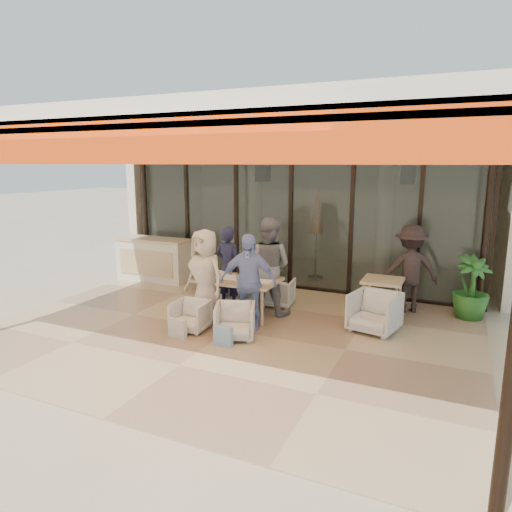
# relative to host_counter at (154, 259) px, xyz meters

# --- Properties ---
(ground) EXTENTS (70.00, 70.00, 0.00)m
(ground) POSITION_rel_host_counter_xyz_m (3.24, -2.30, -0.53)
(ground) COLOR #C6B293
(ground) RESTS_ON ground
(terrace_floor) EXTENTS (8.00, 6.00, 0.01)m
(terrace_floor) POSITION_rel_host_counter_xyz_m (3.24, -2.30, -0.53)
(terrace_floor) COLOR tan
(terrace_floor) RESTS_ON ground
(terrace_structure) EXTENTS (8.00, 6.00, 3.40)m
(terrace_structure) POSITION_rel_host_counter_xyz_m (3.24, -2.56, 2.72)
(terrace_structure) COLOR silver
(terrace_structure) RESTS_ON ground
(glass_storefront) EXTENTS (8.08, 0.10, 3.20)m
(glass_storefront) POSITION_rel_host_counter_xyz_m (3.24, 0.70, 1.07)
(glass_storefront) COLOR #9EADA3
(glass_storefront) RESTS_ON ground
(interior_block) EXTENTS (9.05, 3.62, 3.52)m
(interior_block) POSITION_rel_host_counter_xyz_m (3.25, 3.02, 1.70)
(interior_block) COLOR silver
(interior_block) RESTS_ON ground
(host_counter) EXTENTS (1.85, 0.65, 1.04)m
(host_counter) POSITION_rel_host_counter_xyz_m (0.00, 0.00, 0.00)
(host_counter) COLOR silver
(host_counter) RESTS_ON ground
(dining_table) EXTENTS (1.50, 0.90, 0.93)m
(dining_table) POSITION_rel_host_counter_xyz_m (3.05, -1.58, 0.15)
(dining_table) COLOR #DBB485
(dining_table) RESTS_ON ground
(chair_far_left) EXTENTS (0.86, 0.83, 0.72)m
(chair_far_left) POSITION_rel_host_counter_xyz_m (2.64, -0.63, -0.17)
(chair_far_left) COLOR silver
(chair_far_left) RESTS_ON ground
(chair_far_right) EXTENTS (0.66, 0.63, 0.62)m
(chair_far_right) POSITION_rel_host_counter_xyz_m (3.48, -0.63, -0.22)
(chair_far_right) COLOR silver
(chair_far_right) RESTS_ON ground
(chair_near_left) EXTENTS (0.61, 0.57, 0.58)m
(chair_near_left) POSITION_rel_host_counter_xyz_m (2.64, -2.53, -0.24)
(chair_near_left) COLOR silver
(chair_near_left) RESTS_ON ground
(chair_near_right) EXTENTS (0.79, 0.77, 0.64)m
(chair_near_right) POSITION_rel_host_counter_xyz_m (3.48, -2.53, -0.21)
(chair_near_right) COLOR silver
(chair_near_right) RESTS_ON ground
(diner_navy) EXTENTS (0.66, 0.49, 1.63)m
(diner_navy) POSITION_rel_host_counter_xyz_m (2.64, -1.13, 0.28)
(diner_navy) COLOR #171B34
(diner_navy) RESTS_ON ground
(diner_grey) EXTENTS (0.93, 0.75, 1.84)m
(diner_grey) POSITION_rel_host_counter_xyz_m (3.48, -1.13, 0.39)
(diner_grey) COLOR slate
(diner_grey) RESTS_ON ground
(diner_cream) EXTENTS (0.93, 0.72, 1.69)m
(diner_cream) POSITION_rel_host_counter_xyz_m (2.64, -2.03, 0.31)
(diner_cream) COLOR beige
(diner_cream) RESTS_ON ground
(diner_periwinkle) EXTENTS (1.04, 0.60, 1.66)m
(diner_periwinkle) POSITION_rel_host_counter_xyz_m (3.48, -2.03, 0.30)
(diner_periwinkle) COLOR #7A94CC
(diner_periwinkle) RESTS_ON ground
(tote_bag_cream) EXTENTS (0.30, 0.10, 0.34)m
(tote_bag_cream) POSITION_rel_host_counter_xyz_m (2.64, -2.93, -0.36)
(tote_bag_cream) COLOR silver
(tote_bag_cream) RESTS_ON ground
(tote_bag_blue) EXTENTS (0.30, 0.10, 0.34)m
(tote_bag_blue) POSITION_rel_host_counter_xyz_m (3.48, -2.93, -0.36)
(tote_bag_blue) COLOR #99BFD8
(tote_bag_blue) RESTS_ON ground
(side_table) EXTENTS (0.70, 0.70, 0.74)m
(side_table) POSITION_rel_host_counter_xyz_m (5.48, -0.55, 0.11)
(side_table) COLOR #DBB485
(side_table) RESTS_ON ground
(side_chair) EXTENTS (0.87, 0.83, 0.76)m
(side_chair) POSITION_rel_host_counter_xyz_m (5.48, -1.30, -0.15)
(side_chair) COLOR silver
(side_chair) RESTS_ON ground
(standing_woman) EXTENTS (1.24, 0.97, 1.69)m
(standing_woman) POSITION_rel_host_counter_xyz_m (5.89, 0.03, 0.31)
(standing_woman) COLOR black
(standing_woman) RESTS_ON ground
(potted_palm) EXTENTS (0.91, 0.91, 1.18)m
(potted_palm) POSITION_rel_host_counter_xyz_m (6.95, 0.09, 0.06)
(potted_palm) COLOR #1E5919
(potted_palm) RESTS_ON ground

